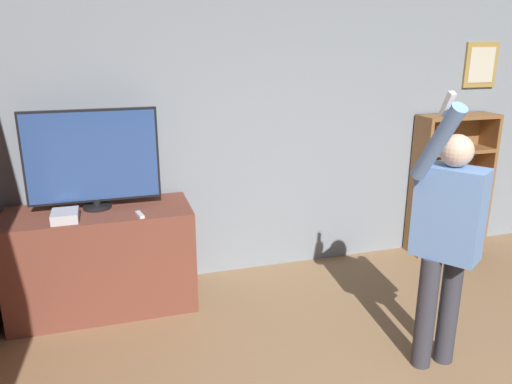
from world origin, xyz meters
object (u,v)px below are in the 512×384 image
(television, at_px, (93,159))
(bookshelf, at_px, (444,187))
(person, at_px, (447,233))
(game_console, at_px, (65,216))

(television, bearing_deg, bookshelf, 2.65)
(television, xyz_separation_m, bookshelf, (3.39, 0.16, -0.57))
(person, bearing_deg, bookshelf, 108.55)
(television, distance_m, game_console, 0.49)
(television, xyz_separation_m, person, (2.15, -1.50, -0.30))
(person, bearing_deg, television, -159.60)
(game_console, xyz_separation_m, bookshelf, (3.61, 0.38, -0.20))
(television, distance_m, bookshelf, 3.44)
(game_console, bearing_deg, bookshelf, 6.01)
(television, relative_size, bookshelf, 0.71)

